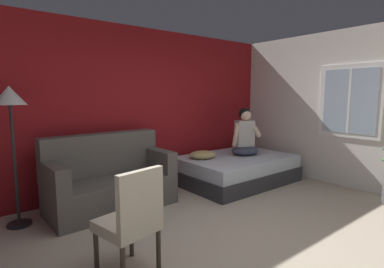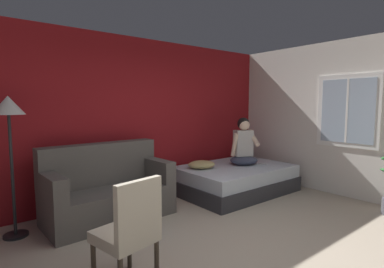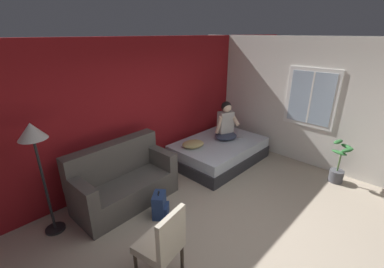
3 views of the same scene
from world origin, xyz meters
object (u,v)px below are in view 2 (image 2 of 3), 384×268
(throw_pillow, at_px, (201,165))
(floor_lamp, at_px, (9,119))
(side_chair, at_px, (130,229))
(backpack, at_px, (146,217))
(bed, at_px, (235,179))
(person_seated, at_px, (244,145))
(cell_phone, at_px, (262,164))
(couch, at_px, (108,190))

(throw_pillow, bearing_deg, floor_lamp, 176.99)
(side_chair, xyz_separation_m, backpack, (0.68, 0.91, -0.34))
(bed, bearing_deg, side_chair, -153.29)
(person_seated, bearing_deg, bed, -178.53)
(backpack, xyz_separation_m, cell_phone, (2.67, 0.30, 0.29))
(floor_lamp, bearing_deg, throw_pillow, -3.01)
(backpack, distance_m, cell_phone, 2.70)
(bed, relative_size, couch, 1.19)
(couch, bearing_deg, floor_lamp, 173.68)
(side_chair, distance_m, throw_pillow, 2.76)
(bed, xyz_separation_m, throw_pillow, (-0.62, 0.22, 0.31))
(cell_phone, distance_m, floor_lamp, 4.13)
(person_seated, bearing_deg, floor_lamp, 174.38)
(side_chair, relative_size, floor_lamp, 0.58)
(backpack, xyz_separation_m, floor_lamp, (-1.30, 0.88, 1.24))
(side_chair, height_order, floor_lamp, floor_lamp)
(bed, height_order, side_chair, side_chair)
(throw_pillow, bearing_deg, bed, -19.49)
(throw_pillow, bearing_deg, side_chair, -143.39)
(throw_pillow, bearing_deg, backpack, -154.37)
(person_seated, distance_m, throw_pillow, 0.92)
(bed, distance_m, couch, 2.35)
(bed, xyz_separation_m, cell_phone, (0.52, -0.21, 0.25))
(bed, xyz_separation_m, side_chair, (-2.83, -1.43, 0.30))
(side_chair, bearing_deg, backpack, 53.09)
(person_seated, bearing_deg, throw_pillow, 165.84)
(side_chair, bearing_deg, bed, 26.71)
(side_chair, bearing_deg, couch, 73.20)
(cell_phone, bearing_deg, backpack, -39.49)
(couch, distance_m, person_seated, 2.61)
(cell_phone, relative_size, floor_lamp, 0.08)
(floor_lamp, bearing_deg, bed, -6.08)
(couch, bearing_deg, side_chair, -106.80)
(bed, height_order, cell_phone, cell_phone)
(couch, xyz_separation_m, person_seated, (2.56, -0.24, 0.44))
(bed, relative_size, side_chair, 2.10)
(throw_pillow, distance_m, cell_phone, 1.22)
(person_seated, distance_m, floor_lamp, 3.75)
(side_chair, distance_m, backpack, 1.19)
(couch, height_order, throw_pillow, couch)
(side_chair, xyz_separation_m, cell_phone, (3.35, 1.22, -0.05))
(side_chair, bearing_deg, cell_phone, 19.92)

